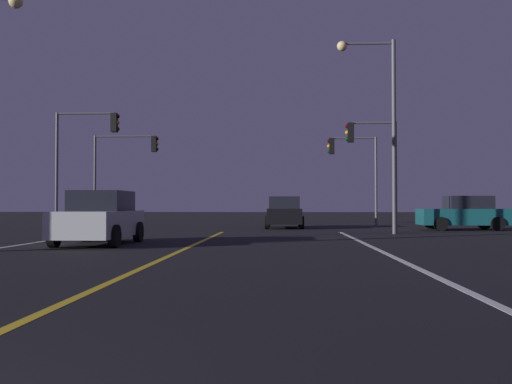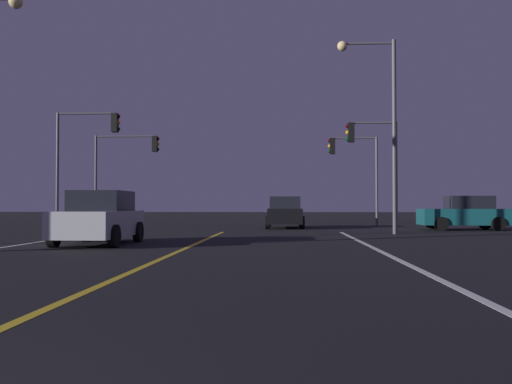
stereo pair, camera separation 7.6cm
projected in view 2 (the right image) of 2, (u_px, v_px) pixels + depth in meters
lane_edge_right at (420, 270)px, 10.79m from camera, size 0.16×30.00×0.01m
lane_center_divider at (140, 268)px, 11.06m from camera, size 0.16×30.00×0.01m
car_crossing_side at (465, 214)px, 28.11m from camera, size 4.30×2.02×1.70m
car_oncoming at (100, 218)px, 17.88m from camera, size 2.02×4.30×1.70m
car_ahead_far at (285, 213)px, 30.51m from camera, size 2.02×4.30×1.70m
traffic_light_near_right at (372, 150)px, 26.28m from camera, size 2.40×0.36×5.14m
traffic_light_near_left at (87, 143)px, 26.97m from camera, size 3.11×0.36×5.68m
traffic_light_far_right at (353, 160)px, 31.78m from camera, size 2.80×0.36×5.08m
traffic_light_far_left at (127, 158)px, 32.44m from camera, size 3.77×0.36×5.25m
street_lamp_right_far at (381, 111)px, 24.38m from camera, size 2.53×0.44×8.41m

